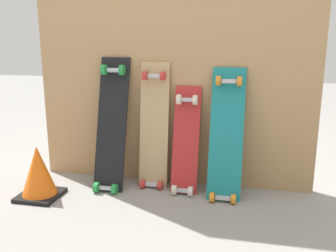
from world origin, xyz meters
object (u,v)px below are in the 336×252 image
skateboard_red (186,145)px  skateboard_teal (226,139)px  traffic_cone (38,173)px  skateboard_natural (154,131)px  skateboard_black (111,129)px

skateboard_red → skateboard_teal: 0.27m
skateboard_teal → traffic_cone: size_ratio=2.61×
skateboard_natural → traffic_cone: bearing=-151.4°
skateboard_red → skateboard_teal: size_ratio=0.85×
skateboard_natural → skateboard_red: 0.23m
skateboard_natural → skateboard_red: size_ratio=1.21×
skateboard_black → skateboard_natural: size_ratio=1.03×
skateboard_natural → traffic_cone: size_ratio=2.69×
skateboard_red → skateboard_black: bearing=-175.9°
skateboard_teal → traffic_cone: 1.18m
skateboard_black → skateboard_red: bearing=4.1°
traffic_cone → skateboard_natural: bearing=28.6°
skateboard_black → skateboard_natural: bearing=15.4°
skateboard_black → skateboard_teal: (0.74, 0.01, -0.03)m
skateboard_natural → traffic_cone: 0.77m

